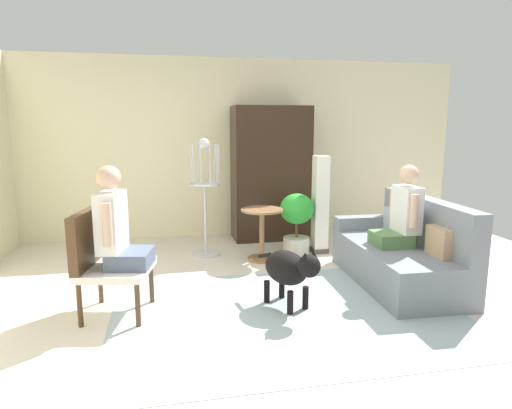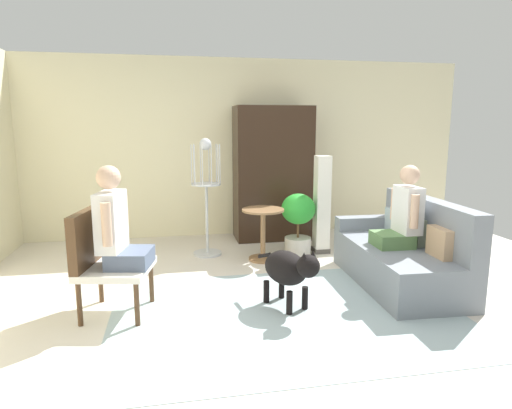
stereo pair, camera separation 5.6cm
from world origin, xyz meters
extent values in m
plane|color=beige|center=(0.00, 0.00, 0.00)|extent=(7.47, 7.47, 0.00)
cube|color=beige|center=(0.00, 2.78, 1.29)|extent=(6.82, 0.12, 2.59)
cube|color=#9EB2B7|center=(-0.09, -0.28, 0.00)|extent=(3.04, 2.19, 0.01)
cube|color=slate|center=(1.24, 0.23, 0.21)|extent=(0.88, 1.71, 0.41)
cube|color=slate|center=(1.56, 0.22, 0.65)|extent=(0.24, 1.68, 0.48)
cube|color=slate|center=(1.27, 0.98, 0.49)|extent=(0.83, 0.21, 0.15)
cube|color=tan|center=(1.41, -0.20, 0.55)|extent=(0.11, 0.32, 0.28)
cube|color=gray|center=(1.43, 0.27, 0.55)|extent=(0.11, 0.34, 0.28)
cube|color=#9EB2B7|center=(1.45, 0.73, 0.55)|extent=(0.11, 0.33, 0.28)
cylinder|color=#4C331E|center=(-1.26, 0.23, 0.19)|extent=(0.04, 0.04, 0.38)
cylinder|color=#4C331E|center=(-1.36, -0.26, 0.19)|extent=(0.04, 0.04, 0.38)
cylinder|color=#4C331E|center=(-1.73, 0.33, 0.19)|extent=(0.04, 0.04, 0.38)
cylinder|color=#4C331E|center=(-1.82, -0.17, 0.19)|extent=(0.04, 0.04, 0.38)
cube|color=white|center=(-1.54, 0.03, 0.41)|extent=(0.68, 0.70, 0.06)
cube|color=#4C331E|center=(-1.78, 0.08, 0.68)|extent=(0.20, 0.61, 0.48)
cube|color=#527947|center=(1.16, 0.23, 0.48)|extent=(0.38, 0.36, 0.14)
cube|color=white|center=(1.31, 0.23, 0.79)|extent=(0.19, 0.35, 0.47)
sphere|color=#DDB293|center=(1.31, 0.23, 1.15)|extent=(0.20, 0.20, 0.20)
cylinder|color=#DDB293|center=(1.26, 0.02, 0.82)|extent=(0.08, 0.08, 0.33)
cylinder|color=#DDB293|center=(1.28, 0.44, 0.82)|extent=(0.08, 0.08, 0.33)
cube|color=slate|center=(-1.42, 0.01, 0.51)|extent=(0.42, 0.44, 0.14)
cube|color=white|center=(-1.56, 0.04, 0.83)|extent=(0.25, 0.41, 0.51)
sphere|color=#DDB293|center=(-1.56, 0.04, 1.21)|extent=(0.20, 0.20, 0.20)
cylinder|color=#DDB293|center=(-1.48, 0.25, 0.86)|extent=(0.08, 0.08, 0.36)
cylinder|color=#DDB293|center=(-1.57, -0.20, 0.86)|extent=(0.08, 0.08, 0.36)
cylinder|color=olive|center=(0.03, 1.32, 0.63)|extent=(0.51, 0.51, 0.02)
cylinder|color=olive|center=(0.03, 1.32, 0.31)|extent=(0.06, 0.06, 0.61)
cylinder|color=olive|center=(0.03, 1.32, 0.01)|extent=(0.35, 0.35, 0.03)
ellipsoid|color=black|center=(-0.05, -0.10, 0.37)|extent=(0.48, 0.55, 0.31)
sphere|color=black|center=(0.07, -0.36, 0.46)|extent=(0.20, 0.20, 0.20)
cone|color=black|center=(0.12, -0.34, 0.56)|extent=(0.06, 0.06, 0.06)
cone|color=black|center=(0.03, -0.38, 0.56)|extent=(0.06, 0.06, 0.06)
cylinder|color=black|center=(-0.19, 0.19, 0.41)|extent=(0.11, 0.18, 0.10)
cylinder|color=black|center=(0.10, -0.20, 0.11)|extent=(0.06, 0.06, 0.21)
cylinder|color=black|center=(-0.06, -0.28, 0.11)|extent=(0.06, 0.06, 0.21)
cylinder|color=black|center=(-0.04, 0.09, 0.11)|extent=(0.06, 0.06, 0.21)
cylinder|color=black|center=(-0.21, 0.01, 0.11)|extent=(0.06, 0.06, 0.21)
cylinder|color=silver|center=(-0.62, 1.68, 0.01)|extent=(0.36, 0.36, 0.03)
cylinder|color=silver|center=(-0.62, 1.68, 0.45)|extent=(0.04, 0.04, 0.90)
cylinder|color=silver|center=(-0.62, 1.68, 0.91)|extent=(0.37, 0.37, 0.02)
cylinder|color=silver|center=(-0.44, 1.68, 1.16)|extent=(0.01, 0.01, 0.49)
cylinder|color=silver|center=(-0.48, 1.78, 1.16)|extent=(0.01, 0.01, 0.49)
cylinder|color=silver|center=(-0.56, 1.85, 1.16)|extent=(0.01, 0.01, 0.49)
cylinder|color=silver|center=(-0.67, 1.85, 1.16)|extent=(0.01, 0.01, 0.49)
cylinder|color=silver|center=(-0.76, 1.78, 1.16)|extent=(0.01, 0.01, 0.49)
cylinder|color=silver|center=(-0.79, 1.68, 1.16)|extent=(0.01, 0.01, 0.49)
cylinder|color=silver|center=(-0.76, 1.58, 1.16)|extent=(0.01, 0.01, 0.49)
cylinder|color=silver|center=(-0.67, 1.51, 1.16)|extent=(0.01, 0.01, 0.49)
cylinder|color=silver|center=(-0.56, 1.51, 1.16)|extent=(0.01, 0.01, 0.49)
cylinder|color=silver|center=(-0.48, 1.58, 1.16)|extent=(0.01, 0.01, 0.49)
sphere|color=silver|center=(-0.62, 1.68, 1.40)|extent=(0.15, 0.15, 0.15)
cylinder|color=beige|center=(0.53, 1.50, 0.11)|extent=(0.34, 0.34, 0.21)
cylinder|color=brown|center=(0.53, 1.50, 0.31)|extent=(0.03, 0.03, 0.20)
ellipsoid|color=green|center=(0.53, 1.50, 0.59)|extent=(0.43, 0.43, 0.39)
cube|color=#4C4742|center=(0.84, 1.50, 0.03)|extent=(0.20, 0.20, 0.06)
cube|color=white|center=(0.84, 1.50, 0.66)|extent=(0.18, 0.18, 1.20)
cube|color=black|center=(0.39, 2.37, 0.95)|extent=(1.09, 0.56, 1.90)
camera|label=1|loc=(-1.10, -3.81, 1.65)|focal=31.12mm
camera|label=2|loc=(-1.04, -3.82, 1.65)|focal=31.12mm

